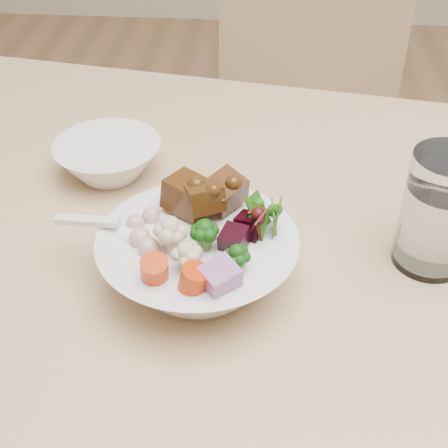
% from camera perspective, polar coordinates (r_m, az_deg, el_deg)
% --- Properties ---
extents(dining_table, '(1.77, 1.18, 0.77)m').
position_cam_1_polar(dining_table, '(0.72, 14.35, -11.21)').
color(dining_table, tan).
rests_on(dining_table, ground).
extents(chair_far, '(0.43, 0.43, 0.89)m').
position_cam_1_polar(chair_far, '(1.42, 7.83, 6.92)').
color(chair_far, tan).
rests_on(chair_far, ground).
extents(food_bowl, '(0.20, 0.20, 0.11)m').
position_cam_1_polar(food_bowl, '(0.64, -2.23, -3.03)').
color(food_bowl, white).
rests_on(food_bowl, dining_table).
extents(soup_spoon, '(0.11, 0.04, 0.02)m').
position_cam_1_polar(soup_spoon, '(0.64, -9.52, -0.55)').
color(soup_spoon, white).
rests_on(soup_spoon, food_bowl).
extents(water_glass, '(0.08, 0.08, 0.13)m').
position_cam_1_polar(water_glass, '(0.68, 18.99, 0.70)').
color(water_glass, white).
rests_on(water_glass, dining_table).
extents(side_bowl, '(0.14, 0.14, 0.05)m').
position_cam_1_polar(side_bowl, '(0.82, -10.51, 5.83)').
color(side_bowl, white).
rests_on(side_bowl, dining_table).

